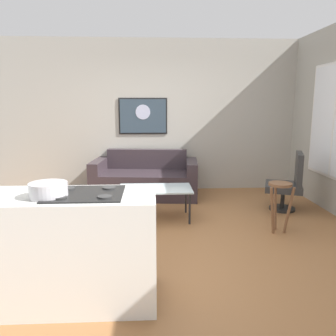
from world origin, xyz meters
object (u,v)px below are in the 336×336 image
coffee_table (155,190)px  armchair (289,183)px  couch (145,180)px  bar_stool (280,195)px  wall_painting (143,116)px  mixing_bowl (48,190)px

coffee_table → armchair: size_ratio=1.14×
couch → coffee_table: bearing=-82.6°
bar_stool → wall_painting: 3.04m
couch → coffee_table: size_ratio=1.85×
couch → bar_stool: bearing=-46.7°
bar_stool → wall_painting: size_ratio=0.72×
armchair → bar_stool: armchair is taller
armchair → bar_stool: size_ratio=1.40×
wall_painting → bar_stool: bearing=-52.5°
armchair → wall_painting: wall_painting is taller
mixing_bowl → couch: bearing=78.2°
couch → armchair: 2.42m
coffee_table → wall_painting: size_ratio=1.15×
armchair → bar_stool: 1.01m
mixing_bowl → wall_painting: size_ratio=0.32×
couch → armchair: (2.21, -0.96, 0.15)m
bar_stool → wall_painting: bearing=127.5°
coffee_table → bar_stool: bearing=-20.9°
couch → mixing_bowl: bearing=-101.8°
coffee_table → wall_painting: 1.98m
couch → bar_stool: (1.73, -1.84, 0.20)m
couch → coffee_table: couch is taller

